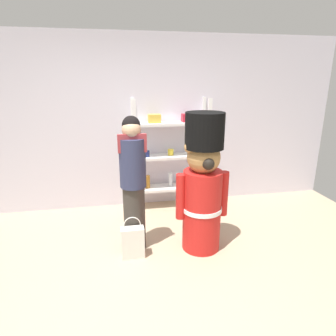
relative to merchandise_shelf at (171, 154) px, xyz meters
The scene contains 6 objects.
ground_plane 2.21m from the merchandise_shelf, 104.21° to the right, with size 6.40×6.40×0.00m, color tan.
back_wall 0.71m from the merchandise_shelf, 156.22° to the left, with size 6.40×0.12×2.60m, color silver.
merchandise_shelf is the anchor object (origin of this frame).
teddy_bear_guard 1.29m from the merchandise_shelf, 84.74° to the right, with size 0.62×0.46×1.62m.
person_shopper 1.31m from the merchandise_shelf, 120.09° to the right, with size 0.31×0.30×1.58m.
shopping_bag 1.65m from the merchandise_shelf, 117.57° to the right, with size 0.26×0.12×0.50m.
Camera 1 is at (-0.35, -2.31, 1.95)m, focal length 31.39 mm.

